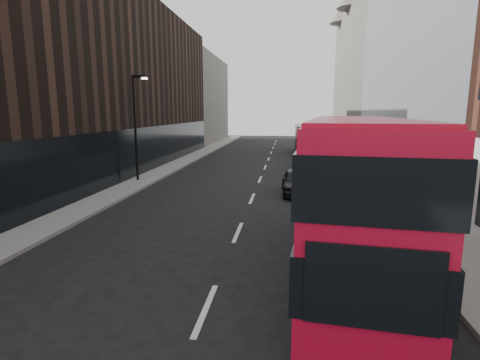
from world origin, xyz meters
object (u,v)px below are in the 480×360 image
(car_c, at_px, (308,159))
(street_lamp, at_px, (136,121))
(grey_bus, at_px, (305,138))
(car_b, at_px, (303,161))
(car_a, at_px, (297,181))
(red_bus, at_px, (354,186))

(car_c, bearing_deg, street_lamp, -138.27)
(grey_bus, height_order, car_b, grey_bus)
(car_a, bearing_deg, red_bus, -84.08)
(red_bus, height_order, car_b, red_bus)
(car_a, relative_size, car_c, 0.90)
(car_b, relative_size, car_c, 0.80)
(car_a, bearing_deg, car_c, 81.61)
(red_bus, height_order, car_a, red_bus)
(street_lamp, bearing_deg, car_c, 36.05)
(street_lamp, relative_size, car_a, 1.64)
(car_b, bearing_deg, street_lamp, -152.49)
(grey_bus, relative_size, car_c, 2.09)
(red_bus, bearing_deg, car_b, 98.14)
(red_bus, distance_m, grey_bus, 33.54)
(street_lamp, height_order, red_bus, street_lamp)
(street_lamp, xyz_separation_m, car_c, (11.96, 8.70, -3.49))
(car_a, bearing_deg, car_b, 83.74)
(street_lamp, relative_size, red_bus, 0.61)
(grey_bus, distance_m, car_b, 12.83)
(car_b, bearing_deg, red_bus, -95.51)
(street_lamp, bearing_deg, car_b, 34.84)
(red_bus, bearing_deg, street_lamp, 139.92)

